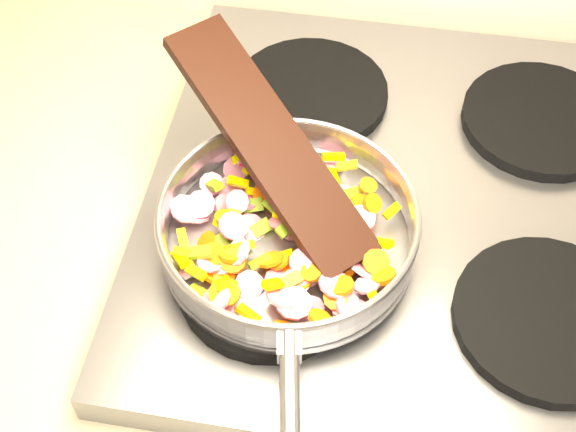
# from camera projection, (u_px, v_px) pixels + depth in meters

# --- Properties ---
(cooktop) EXTENTS (0.60, 0.60, 0.04)m
(cooktop) POSITION_uv_depth(u_px,v_px,m) (413.00, 209.00, 0.91)
(cooktop) COLOR #939399
(cooktop) RESTS_ON counter_top
(grate_fl) EXTENTS (0.19, 0.19, 0.02)m
(grate_fl) POSITION_uv_depth(u_px,v_px,m) (270.00, 279.00, 0.82)
(grate_fl) COLOR black
(grate_fl) RESTS_ON cooktop
(grate_fr) EXTENTS (0.19, 0.19, 0.02)m
(grate_fr) POSITION_uv_depth(u_px,v_px,m) (549.00, 319.00, 0.79)
(grate_fr) COLOR black
(grate_fr) RESTS_ON cooktop
(grate_bl) EXTENTS (0.19, 0.19, 0.02)m
(grate_bl) POSITION_uv_depth(u_px,v_px,m) (311.00, 93.00, 0.99)
(grate_bl) COLOR black
(grate_bl) RESTS_ON cooktop
(grate_br) EXTENTS (0.19, 0.19, 0.02)m
(grate_br) POSITION_uv_depth(u_px,v_px,m) (541.00, 120.00, 0.96)
(grate_br) COLOR black
(grate_br) RESTS_ON cooktop
(saute_pan) EXTENTS (0.30, 0.47, 0.05)m
(saute_pan) POSITION_uv_depth(u_px,v_px,m) (288.00, 228.00, 0.81)
(saute_pan) COLOR #9E9EA5
(saute_pan) RESTS_ON grate_fl
(vegetable_heap) EXTENTS (0.24, 0.26, 0.05)m
(vegetable_heap) POSITION_uv_depth(u_px,v_px,m) (284.00, 236.00, 0.82)
(vegetable_heap) COLOR #FD6708
(vegetable_heap) RESTS_ON saute_pan
(wooden_spatula) EXTENTS (0.26, 0.26, 0.11)m
(wooden_spatula) POSITION_uv_depth(u_px,v_px,m) (269.00, 143.00, 0.82)
(wooden_spatula) COLOR black
(wooden_spatula) RESTS_ON saute_pan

